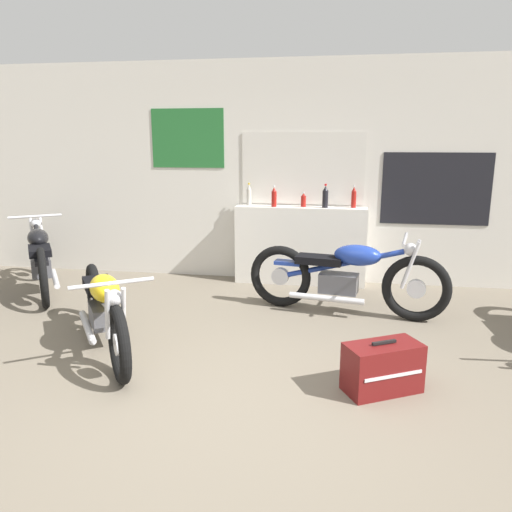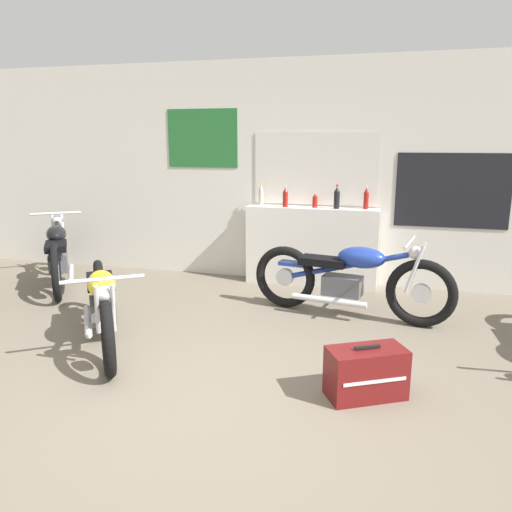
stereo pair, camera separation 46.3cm
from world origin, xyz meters
name	(u,v)px [view 2 (the right image)]	position (x,y,z in m)	size (l,w,h in m)	color
ground_plane	(211,403)	(0.00, 0.00, 0.00)	(24.00, 24.00, 0.00)	#706656
wall_back	(300,173)	(0.01, 3.32, 1.40)	(10.00, 0.07, 2.80)	silver
sill_counter	(311,246)	(0.22, 3.14, 0.50)	(1.66, 0.28, 0.99)	silver
bottle_leftmost	(261,195)	(-0.46, 3.19, 1.12)	(0.06, 0.06, 0.29)	#B7B2A8
bottle_left_center	(285,197)	(-0.12, 3.10, 1.11)	(0.06, 0.06, 0.27)	maroon
bottle_center	(315,201)	(0.24, 3.15, 1.08)	(0.06, 0.06, 0.19)	maroon
bottle_right_center	(337,198)	(0.52, 3.11, 1.13)	(0.07, 0.07, 0.30)	black
bottle_rightmost	(366,199)	(0.86, 3.18, 1.12)	(0.06, 0.06, 0.28)	maroon
motorcycle_yellow	(102,302)	(-1.32, 0.77, 0.39)	(1.21, 1.70, 0.77)	black
motorcycle_blue	(349,278)	(0.78, 2.05, 0.42)	(2.12, 0.64, 0.87)	black
motorcycle_black	(58,253)	(-2.87, 2.25, 0.42)	(1.23, 1.74, 0.87)	black
hard_case_darkred	(366,373)	(1.05, 0.38, 0.18)	(0.62, 0.51, 0.39)	maroon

